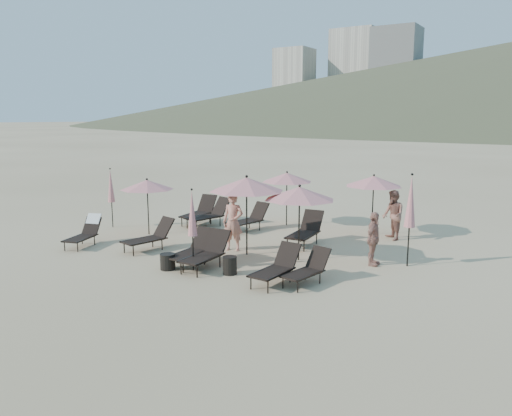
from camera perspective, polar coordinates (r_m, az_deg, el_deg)
The scene contains 25 objects.
ground at distance 13.85m, azimuth -4.39°, elevation -7.07°, with size 800.00×800.00×0.00m, color #D6BA8C.
hotel_skyline at distance 300.21m, azimuth 12.63°, elevation 13.91°, with size 109.00×82.00×55.00m.
lounger_0 at distance 17.19m, azimuth -18.94°, elevation -2.58°, with size 0.98×1.63×0.96m.
lounger_1 at distance 16.08m, azimuth -12.00°, elevation -3.15°, with size 0.99×1.77×0.96m.
lounger_2 at distance 14.33m, azimuth -7.29°, elevation -4.68°, with size 0.70×1.68×0.95m.
lounger_3 at distance 13.90m, azimuth -5.68°, elevation -5.06°, with size 0.70×1.72×0.98m.
lounger_4 at distance 12.65m, azimuth 5.90°, elevation -6.91°, with size 0.81×1.54×0.84m.
lounger_5 at distance 12.64m, azimuth 2.37°, elevation -6.70°, with size 0.71×1.64×0.92m.
lounger_6 at distance 19.82m, azimuth -6.45°, elevation -0.33°, with size 0.90×1.89×1.05m.
lounger_7 at distance 19.21m, azimuth -5.33°, elevation -0.64°, with size 1.12×1.94×1.05m.
lounger_8 at distance 18.42m, azimuth -0.76°, elevation -1.18°, with size 0.98×1.80×0.98m.
lounger_9 at distance 16.45m, azimuth 5.70°, elevation -2.53°, with size 0.84×1.86×1.04m.
umbrella_open_0 at distance 18.02m, azimuth -12.34°, elevation 2.62°, with size 1.88×1.88×2.02m.
umbrella_open_1 at distance 14.88m, azimuth -1.08°, elevation 2.71°, with size 2.27×2.27×2.44m.
umbrella_open_2 at distance 14.37m, azimuth 5.00°, elevation 1.67°, with size 2.08×2.08×2.24m.
umbrella_open_3 at distance 19.18m, azimuth 3.55°, elevation 3.51°, with size 1.96×1.96×2.11m.
umbrella_open_4 at distance 18.05m, azimuth 13.30°, elevation 3.00°, with size 2.02×2.02×2.17m.
umbrella_closed_0 at distance 13.52m, azimuth -7.31°, elevation -0.65°, with size 0.27×0.27×2.27m.
umbrella_closed_1 at distance 14.38m, azimuth 17.26°, elevation 0.66°, with size 0.31×0.31×2.64m.
umbrella_closed_2 at distance 19.57m, azimuth -16.26°, elevation 2.41°, with size 0.27×0.27×2.27m.
side_table_0 at distance 14.01m, azimuth -10.06°, elevation -6.05°, with size 0.42×0.42×0.44m, color black.
side_table_1 at distance 13.40m, azimuth -3.01°, elevation -6.56°, with size 0.38×0.38×0.48m, color black.
beachgoer_a at distance 15.60m, azimuth -2.64°, elevation -1.62°, with size 0.66×0.43×1.81m, color tan.
beachgoer_b at distance 17.60m, azimuth 15.39°, elevation -0.79°, with size 0.83×0.65×1.71m, color #965E4D.
beachgoer_c at distance 14.42m, azimuth 13.26°, elevation -3.45°, with size 0.90×0.37×1.53m, color #AB7461.
Camera 1 is at (7.89, -10.60, 4.13)m, focal length 35.00 mm.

